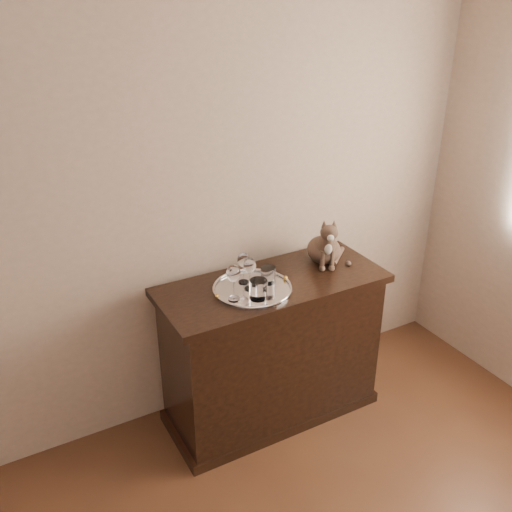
{
  "coord_description": "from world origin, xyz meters",
  "views": [
    {
      "loc": [
        -0.72,
        -0.27,
        2.27
      ],
      "look_at": [
        0.51,
        1.95,
        1.02
      ],
      "focal_mm": 40.0,
      "sensor_mm": 36.0,
      "label": 1
    }
  ],
  "objects_px": {
    "wine_glass_c": "(234,282)",
    "wine_glass_d": "(250,274)",
    "tray": "(252,289)",
    "wine_glass_b": "(244,268)",
    "tumbler_c": "(268,275)",
    "tumbler_b": "(258,289)",
    "cat": "(324,238)",
    "sideboard": "(272,350)"
  },
  "relations": [
    {
      "from": "wine_glass_c",
      "to": "wine_glass_d",
      "type": "xyz_separation_m",
      "value": [
        0.12,
        0.05,
        -0.01
      ]
    },
    {
      "from": "tray",
      "to": "wine_glass_b",
      "type": "xyz_separation_m",
      "value": [
        -0.01,
        0.08,
        0.09
      ]
    },
    {
      "from": "wine_glass_b",
      "to": "tumbler_c",
      "type": "height_order",
      "value": "wine_glass_b"
    },
    {
      "from": "tray",
      "to": "wine_glass_c",
      "type": "xyz_separation_m",
      "value": [
        -0.13,
        -0.05,
        0.1
      ]
    },
    {
      "from": "wine_glass_b",
      "to": "tumbler_b",
      "type": "bearing_deg",
      "value": -94.03
    },
    {
      "from": "cat",
      "to": "sideboard",
      "type": "bearing_deg",
      "value": -145.11
    },
    {
      "from": "tumbler_b",
      "to": "tumbler_c",
      "type": "relative_size",
      "value": 1.15
    },
    {
      "from": "sideboard",
      "to": "tumbler_b",
      "type": "height_order",
      "value": "tumbler_b"
    },
    {
      "from": "wine_glass_c",
      "to": "tumbler_b",
      "type": "relative_size",
      "value": 1.86
    },
    {
      "from": "wine_glass_b",
      "to": "tumbler_c",
      "type": "bearing_deg",
      "value": -30.15
    },
    {
      "from": "tumbler_b",
      "to": "wine_glass_d",
      "type": "bearing_deg",
      "value": 85.38
    },
    {
      "from": "sideboard",
      "to": "wine_glass_c",
      "type": "xyz_separation_m",
      "value": [
        -0.26,
        -0.07,
        0.53
      ]
    },
    {
      "from": "wine_glass_c",
      "to": "tumbler_c",
      "type": "xyz_separation_m",
      "value": [
        0.23,
        0.06,
        -0.05
      ]
    },
    {
      "from": "wine_glass_d",
      "to": "tumbler_c",
      "type": "bearing_deg",
      "value": 6.04
    },
    {
      "from": "cat",
      "to": "tumbler_c",
      "type": "bearing_deg",
      "value": -145.01
    },
    {
      "from": "tumbler_c",
      "to": "wine_glass_b",
      "type": "bearing_deg",
      "value": 149.85
    },
    {
      "from": "sideboard",
      "to": "wine_glass_c",
      "type": "height_order",
      "value": "wine_glass_c"
    },
    {
      "from": "wine_glass_d",
      "to": "tumbler_b",
      "type": "height_order",
      "value": "wine_glass_d"
    },
    {
      "from": "cat",
      "to": "wine_glass_b",
      "type": "bearing_deg",
      "value": -154.29
    },
    {
      "from": "cat",
      "to": "wine_glass_d",
      "type": "bearing_deg",
      "value": -146.03
    },
    {
      "from": "tumbler_c",
      "to": "cat",
      "type": "height_order",
      "value": "cat"
    },
    {
      "from": "tray",
      "to": "wine_glass_d",
      "type": "relative_size",
      "value": 2.33
    },
    {
      "from": "cat",
      "to": "tumbler_b",
      "type": "bearing_deg",
      "value": -135.54
    },
    {
      "from": "sideboard",
      "to": "wine_glass_b",
      "type": "height_order",
      "value": "wine_glass_b"
    },
    {
      "from": "tray",
      "to": "wine_glass_b",
      "type": "height_order",
      "value": "wine_glass_b"
    },
    {
      "from": "wine_glass_d",
      "to": "tumbler_b",
      "type": "xyz_separation_m",
      "value": [
        -0.01,
        -0.1,
        -0.04
      ]
    },
    {
      "from": "wine_glass_b",
      "to": "tumbler_c",
      "type": "distance_m",
      "value": 0.13
    },
    {
      "from": "sideboard",
      "to": "wine_glass_d",
      "type": "bearing_deg",
      "value": -172.61
    },
    {
      "from": "tumbler_c",
      "to": "tray",
      "type": "bearing_deg",
      "value": -169.65
    },
    {
      "from": "wine_glass_c",
      "to": "wine_glass_d",
      "type": "distance_m",
      "value": 0.13
    },
    {
      "from": "tray",
      "to": "tumbler_b",
      "type": "xyz_separation_m",
      "value": [
        -0.02,
        -0.1,
        0.05
      ]
    },
    {
      "from": "wine_glass_c",
      "to": "tumbler_c",
      "type": "distance_m",
      "value": 0.24
    },
    {
      "from": "sideboard",
      "to": "wine_glass_d",
      "type": "relative_size",
      "value": 7.0
    },
    {
      "from": "tray",
      "to": "sideboard",
      "type": "bearing_deg",
      "value": 10.72
    },
    {
      "from": "tray",
      "to": "wine_glass_b",
      "type": "bearing_deg",
      "value": 95.28
    },
    {
      "from": "wine_glass_b",
      "to": "tumbler_b",
      "type": "xyz_separation_m",
      "value": [
        -0.01,
        -0.18,
        -0.03
      ]
    },
    {
      "from": "wine_glass_d",
      "to": "tumbler_c",
      "type": "distance_m",
      "value": 0.12
    },
    {
      "from": "sideboard",
      "to": "tray",
      "type": "distance_m",
      "value": 0.45
    },
    {
      "from": "wine_glass_d",
      "to": "cat",
      "type": "height_order",
      "value": "cat"
    },
    {
      "from": "wine_glass_c",
      "to": "cat",
      "type": "xyz_separation_m",
      "value": [
        0.62,
        0.14,
        0.04
      ]
    },
    {
      "from": "sideboard",
      "to": "tumbler_c",
      "type": "bearing_deg",
      "value": -168.16
    },
    {
      "from": "tumbler_b",
      "to": "cat",
      "type": "bearing_deg",
      "value": 20.2
    }
  ]
}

